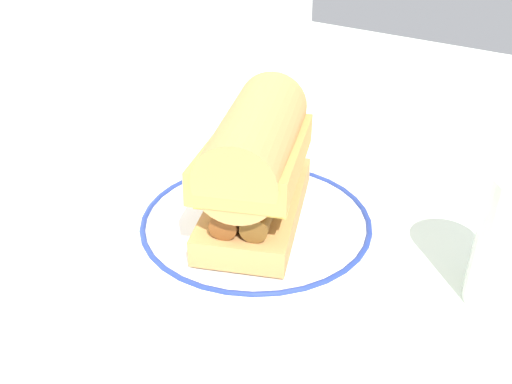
# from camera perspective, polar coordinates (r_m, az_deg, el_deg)

# --- Properties ---
(ground_plane) EXTENTS (1.50, 1.50, 0.00)m
(ground_plane) POSITION_cam_1_polar(r_m,az_deg,el_deg) (0.57, 2.50, -4.37)
(ground_plane) COLOR white
(plate) EXTENTS (0.25, 0.25, 0.01)m
(plate) POSITION_cam_1_polar(r_m,az_deg,el_deg) (0.57, 0.00, -3.20)
(plate) COLOR white
(plate) RESTS_ON ground_plane
(sausage_sandwich) EXTENTS (0.20, 0.15, 0.12)m
(sausage_sandwich) POSITION_cam_1_polar(r_m,az_deg,el_deg) (0.54, 0.00, 3.02)
(sausage_sandwich) COLOR tan
(sausage_sandwich) RESTS_ON plate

